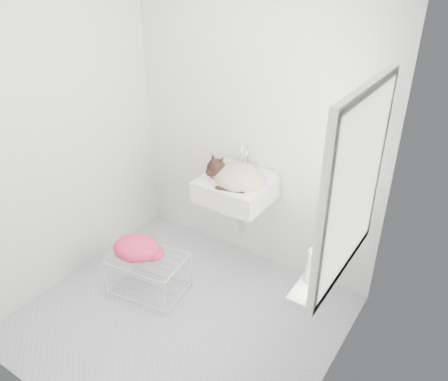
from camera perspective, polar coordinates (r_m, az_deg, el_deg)
The scene contains 15 objects.
floor at distance 3.51m, azimuth -5.51°, elevation -15.82°, with size 2.20×2.00×0.02m, color #ABABAB.
back_wall at distance 3.54m, azimuth 3.76°, elevation 8.79°, with size 2.20×0.02×2.50m, color silver.
right_wall at distance 2.31m, azimuth 14.92°, elevation -3.86°, with size 0.02×2.00×2.50m, color silver.
left_wall at distance 3.54m, azimuth -20.66°, elevation 7.01°, with size 0.02×2.00×2.50m, color silver.
window_glass at distance 2.43m, azimuth 16.52°, elevation 0.40°, with size 0.01×0.80×1.00m, color white.
window_frame at distance 2.43m, azimuth 16.19°, elevation 0.49°, with size 0.04×0.90×1.10m, color white.
windowsill at distance 2.72m, azimuth 13.50°, elevation -8.85°, with size 0.16×0.88×0.04m, color white.
sink at distance 3.49m, azimuth 1.50°, elevation 1.37°, with size 0.54×0.47×0.22m, color white.
faucet at distance 3.57m, azimuth 3.08°, elevation 4.48°, with size 0.20×0.14×0.20m, color silver, non-canonical shape.
cat at distance 3.45m, azimuth 1.53°, elevation 1.80°, with size 0.44×0.36×0.28m.
wire_rack at distance 3.67m, azimuth -9.54°, elevation -10.64°, with size 0.55×0.39×0.33m, color silver.
towel at distance 3.56m, azimuth -11.06°, elevation -7.82°, with size 0.37×0.26×0.15m, color red.
bottle_a at distance 2.53m, azimuth 11.30°, elevation -11.28°, with size 0.09×0.09×0.24m, color beige.
bottle_b at distance 2.67m, azimuth 12.89°, elevation -9.09°, with size 0.08×0.08×0.18m, color teal.
bottle_c at distance 2.79m, azimuth 14.15°, elevation -7.34°, with size 0.12×0.12×0.15m, color silver.
Camera 1 is at (1.64, -1.89, 2.46)m, focal length 35.89 mm.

